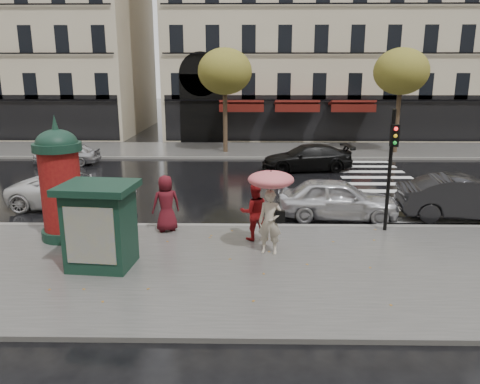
{
  "coord_description": "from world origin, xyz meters",
  "views": [
    {
      "loc": [
        -0.57,
        -12.18,
        5.23
      ],
      "look_at": [
        -0.79,
        1.5,
        1.68
      ],
      "focal_mm": 35.0,
      "sensor_mm": 36.0,
      "label": 1
    }
  ],
  "objects_px": {
    "woman_red": "(254,212)",
    "newsstand": "(100,225)",
    "woman_umbrella": "(271,198)",
    "car_silver": "(337,199)",
    "car_darkgrey": "(467,198)",
    "morris_column": "(60,181)",
    "traffic_light": "(391,159)",
    "car_far_silver": "(67,154)",
    "car_white": "(74,190)",
    "car_black": "(307,158)",
    "man_burgundy": "(166,203)"
  },
  "relations": [
    {
      "from": "woman_red",
      "to": "newsstand",
      "type": "bearing_deg",
      "value": 17.55
    },
    {
      "from": "woman_umbrella",
      "to": "newsstand",
      "type": "height_order",
      "value": "woman_umbrella"
    },
    {
      "from": "car_silver",
      "to": "car_darkgrey",
      "type": "distance_m",
      "value": 4.67
    },
    {
      "from": "woman_red",
      "to": "morris_column",
      "type": "distance_m",
      "value": 6.03
    },
    {
      "from": "woman_umbrella",
      "to": "woman_red",
      "type": "relative_size",
      "value": 1.39
    },
    {
      "from": "traffic_light",
      "to": "car_far_silver",
      "type": "xyz_separation_m",
      "value": [
        -14.94,
        11.63,
        -1.89
      ]
    },
    {
      "from": "woman_red",
      "to": "morris_column",
      "type": "relative_size",
      "value": 0.46
    },
    {
      "from": "newsstand",
      "to": "car_silver",
      "type": "height_order",
      "value": "newsstand"
    },
    {
      "from": "car_silver",
      "to": "car_far_silver",
      "type": "bearing_deg",
      "value": 59.13
    },
    {
      "from": "woman_red",
      "to": "car_silver",
      "type": "relative_size",
      "value": 0.41
    },
    {
      "from": "newsstand",
      "to": "car_white",
      "type": "xyz_separation_m",
      "value": [
        -2.93,
        6.02,
        -0.62
      ]
    },
    {
      "from": "woman_umbrella",
      "to": "morris_column",
      "type": "relative_size",
      "value": 0.64
    },
    {
      "from": "car_silver",
      "to": "car_black",
      "type": "bearing_deg",
      "value": 5.62
    },
    {
      "from": "newsstand",
      "to": "car_black",
      "type": "distance_m",
      "value": 14.97
    },
    {
      "from": "car_silver",
      "to": "car_black",
      "type": "distance_m",
      "value": 8.46
    },
    {
      "from": "woman_umbrella",
      "to": "woman_red",
      "type": "bearing_deg",
      "value": 111.79
    },
    {
      "from": "morris_column",
      "to": "woman_umbrella",
      "type": "bearing_deg",
      "value": -10.31
    },
    {
      "from": "car_darkgrey",
      "to": "car_far_silver",
      "type": "xyz_separation_m",
      "value": [
        -18.29,
        9.93,
        -0.15
      ]
    },
    {
      "from": "car_silver",
      "to": "car_far_silver",
      "type": "distance_m",
      "value": 16.86
    },
    {
      "from": "morris_column",
      "to": "car_darkgrey",
      "type": "xyz_separation_m",
      "value": [
        13.66,
        2.53,
        -1.19
      ]
    },
    {
      "from": "traffic_light",
      "to": "woman_umbrella",
      "type": "bearing_deg",
      "value": -152.91
    },
    {
      "from": "man_burgundy",
      "to": "traffic_light",
      "type": "distance_m",
      "value": 7.36
    },
    {
      "from": "car_darkgrey",
      "to": "car_far_silver",
      "type": "relative_size",
      "value": 1.29
    },
    {
      "from": "car_white",
      "to": "car_far_silver",
      "type": "height_order",
      "value": "car_white"
    },
    {
      "from": "car_silver",
      "to": "car_far_silver",
      "type": "height_order",
      "value": "car_silver"
    },
    {
      "from": "newsstand",
      "to": "car_darkgrey",
      "type": "height_order",
      "value": "newsstand"
    },
    {
      "from": "woman_umbrella",
      "to": "car_darkgrey",
      "type": "height_order",
      "value": "woman_umbrella"
    },
    {
      "from": "woman_red",
      "to": "car_darkgrey",
      "type": "xyz_separation_m",
      "value": [
        7.71,
        2.58,
        -0.23
      ]
    },
    {
      "from": "woman_red",
      "to": "car_silver",
      "type": "xyz_separation_m",
      "value": [
        3.04,
        2.58,
        -0.28
      ]
    },
    {
      "from": "man_burgundy",
      "to": "newsstand",
      "type": "xyz_separation_m",
      "value": [
        -1.24,
        -2.91,
        0.24
      ]
    },
    {
      "from": "woman_umbrella",
      "to": "newsstand",
      "type": "xyz_separation_m",
      "value": [
        -4.55,
        -1.02,
        -0.47
      ]
    },
    {
      "from": "morris_column",
      "to": "traffic_light",
      "type": "xyz_separation_m",
      "value": [
        10.3,
        0.84,
        0.55
      ]
    },
    {
      "from": "traffic_light",
      "to": "car_silver",
      "type": "bearing_deg",
      "value": 127.78
    },
    {
      "from": "man_burgundy",
      "to": "car_black",
      "type": "relative_size",
      "value": 0.39
    },
    {
      "from": "man_burgundy",
      "to": "car_silver",
      "type": "distance_m",
      "value": 6.18
    },
    {
      "from": "car_far_silver",
      "to": "car_black",
      "type": "bearing_deg",
      "value": 83.54
    },
    {
      "from": "man_burgundy",
      "to": "traffic_light",
      "type": "relative_size",
      "value": 0.47
    },
    {
      "from": "car_black",
      "to": "car_far_silver",
      "type": "xyz_separation_m",
      "value": [
        -13.57,
        1.47,
        -0.07
      ]
    },
    {
      "from": "woman_umbrella",
      "to": "car_silver",
      "type": "height_order",
      "value": "woman_umbrella"
    },
    {
      "from": "car_silver",
      "to": "car_black",
      "type": "height_order",
      "value": "car_silver"
    },
    {
      "from": "woman_red",
      "to": "traffic_light",
      "type": "relative_size",
      "value": 0.45
    },
    {
      "from": "car_silver",
      "to": "car_darkgrey",
      "type": "bearing_deg",
      "value": -84.77
    },
    {
      "from": "morris_column",
      "to": "newsstand",
      "type": "distance_m",
      "value": 2.94
    },
    {
      "from": "newsstand",
      "to": "car_white",
      "type": "distance_m",
      "value": 6.72
    },
    {
      "from": "woman_red",
      "to": "woman_umbrella",
      "type": "bearing_deg",
      "value": 101.91
    },
    {
      "from": "man_burgundy",
      "to": "car_white",
      "type": "distance_m",
      "value": 5.22
    },
    {
      "from": "man_burgundy",
      "to": "newsstand",
      "type": "bearing_deg",
      "value": 43.6
    },
    {
      "from": "woman_red",
      "to": "car_darkgrey",
      "type": "distance_m",
      "value": 8.13
    },
    {
      "from": "woman_red",
      "to": "newsstand",
      "type": "relative_size",
      "value": 0.79
    },
    {
      "from": "car_white",
      "to": "newsstand",
      "type": "bearing_deg",
      "value": -151.86
    }
  ]
}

